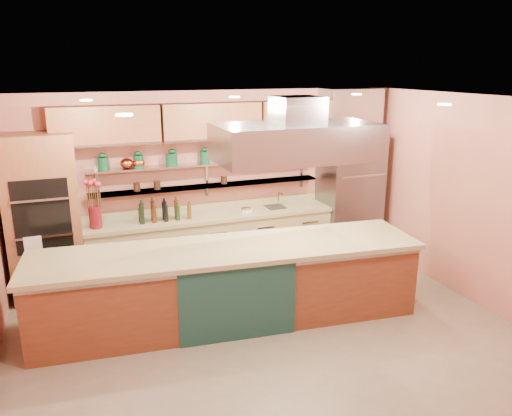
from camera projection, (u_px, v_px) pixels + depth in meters
name	position (u px, v px, depth m)	size (l,w,h in m)	color
floor	(268.00, 337.00, 6.03)	(6.00, 5.00, 0.02)	gray
ceiling	(270.00, 100.00, 5.26)	(6.00, 5.00, 0.02)	black
wall_back	(209.00, 181.00, 7.89)	(6.00, 0.04, 2.80)	#C5715D
wall_front	(408.00, 332.00, 3.40)	(6.00, 0.04, 2.80)	#C5715D
wall_right	(476.00, 202.00, 6.67)	(0.04, 5.00, 2.80)	#C5715D
oven_stack	(44.00, 217.00, 6.84)	(0.95, 0.64, 2.30)	brown
refrigerator	(349.00, 194.00, 8.47)	(0.95, 0.72, 2.10)	slate
back_counter	(213.00, 243.00, 7.86)	(3.84, 0.64, 0.93)	tan
wall_shelf_lower	(209.00, 186.00, 7.77)	(3.60, 0.26, 0.03)	#A2A3A8
wall_shelf_upper	(208.00, 164.00, 7.68)	(3.60, 0.26, 0.03)	#A2A3A8
upper_cabinets	(211.00, 121.00, 7.47)	(4.60, 0.36, 0.55)	brown
range_hood	(297.00, 142.00, 6.13)	(2.00, 1.00, 0.45)	#A2A3A8
ceiling_downlights	(263.00, 102.00, 5.45)	(4.00, 2.80, 0.02)	#FFE5A5
island	(229.00, 284.00, 6.30)	(4.73, 1.03, 0.99)	brown
flower_vase	(96.00, 217.00, 7.06)	(0.18, 0.18, 0.31)	maroon
oil_bottle_cluster	(165.00, 212.00, 7.40)	(0.82, 0.24, 0.26)	black
kitchen_scale	(246.00, 209.00, 7.86)	(0.16, 0.12, 0.09)	silver
bar_faucet	(278.00, 200.00, 8.13)	(0.03, 0.03, 0.24)	silver
copper_kettle	(127.00, 163.00, 7.24)	(0.19, 0.19, 0.15)	#C6532D
green_canister	(170.00, 160.00, 7.45)	(0.14, 0.14, 0.17)	#0D3F24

